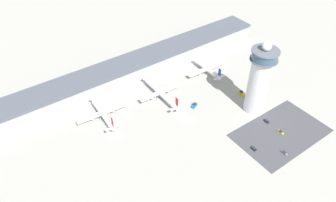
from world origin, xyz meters
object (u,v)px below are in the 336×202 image
object	(u,v)px
service_truck_fuel	(194,105)
airplane_gate_alpha	(102,113)
control_tower	(259,79)
car_grey_coupe	(281,132)
service_truck_catering	(242,93)
car_silver_sedan	(254,149)
airplane_gate_bravo	(160,93)
car_red_hatchback	(284,153)
airplane_gate_charlie	(207,69)
car_white_wagon	(266,121)

from	to	relation	value
service_truck_fuel	airplane_gate_alpha	bearing A→B (deg)	155.30
control_tower	car_grey_coupe	xyz separation A→B (m)	(-2.97, -28.45, -26.43)
service_truck_catering	car_silver_sedan	distance (m)	56.67
control_tower	airplane_gate_alpha	size ratio (longest dim) A/B	1.49
airplane_gate_bravo	car_red_hatchback	xyz separation A→B (m)	(32.78, -92.89, -4.05)
airplane_gate_charlie	airplane_gate_bravo	bearing A→B (deg)	-175.75
control_tower	service_truck_catering	xyz separation A→B (m)	(5.10, 17.00, -25.97)
service_truck_fuel	service_truck_catering	bearing A→B (deg)	-14.96
airplane_gate_alpha	car_grey_coupe	world-z (taller)	airplane_gate_alpha
car_red_hatchback	car_grey_coupe	bearing A→B (deg)	46.31
airplane_gate_bravo	car_grey_coupe	size ratio (longest dim) A/B	10.29
airplane_gate_charlie	car_red_hatchback	world-z (taller)	airplane_gate_charlie
control_tower	airplane_gate_alpha	world-z (taller)	control_tower
airplane_gate_alpha	airplane_gate_bravo	xyz separation A→B (m)	(46.69, -4.61, -0.08)
service_truck_catering	car_silver_sedan	size ratio (longest dim) A/B	1.69
airplane_gate_charlie	service_truck_fuel	xyz separation A→B (m)	(-35.70, -27.37, -3.57)
airplane_gate_alpha	car_white_wagon	distance (m)	116.65
car_white_wagon	car_red_hatchback	distance (m)	29.52
airplane_gate_bravo	control_tower	bearing A→B (deg)	-46.42
airplane_gate_bravo	airplane_gate_charlie	bearing A→B (deg)	4.25
airplane_gate_charlie	car_grey_coupe	xyz separation A→B (m)	(-4.83, -83.22, -3.84)
control_tower	service_truck_fuel	bearing A→B (deg)	141.00
service_truck_fuel	car_red_hatchback	distance (m)	71.58
service_truck_catering	car_white_wagon	bearing A→B (deg)	-103.69
airplane_gate_bravo	service_truck_fuel	xyz separation A→B (m)	(14.72, -23.63, -3.73)
service_truck_catering	car_red_hatchback	distance (m)	62.46
airplane_gate_charlie	car_silver_sedan	bearing A→B (deg)	-110.61
car_grey_coupe	car_white_wagon	bearing A→B (deg)	89.19
car_red_hatchback	service_truck_catering	bearing A→B (deg)	70.47
airplane_gate_charlie	service_truck_catering	size ratio (longest dim) A/B	5.48
airplane_gate_alpha	car_grey_coupe	bearing A→B (deg)	-42.34
airplane_gate_bravo	car_red_hatchback	bearing A→B (deg)	-70.57
car_grey_coupe	car_silver_sedan	bearing A→B (deg)	179.13
car_grey_coupe	service_truck_catering	bearing A→B (deg)	79.94
car_red_hatchback	car_white_wagon	bearing A→B (deg)	63.88
airplane_gate_charlie	car_grey_coupe	bearing A→B (deg)	-93.32
airplane_gate_charlie	car_white_wagon	xyz separation A→B (m)	(-4.64, -70.14, -3.82)
car_silver_sedan	car_grey_coupe	distance (m)	26.32
airplane_gate_bravo	car_silver_sedan	bearing A→B (deg)	-76.30
airplane_gate_alpha	car_silver_sedan	distance (m)	106.64
car_silver_sedan	car_red_hatchback	xyz separation A→B (m)	(13.50, -13.81, -0.02)
car_white_wagon	service_truck_fuel	bearing A→B (deg)	125.99
airplane_gate_bravo	airplane_gate_charlie	size ratio (longest dim) A/B	1.20
airplane_gate_bravo	car_white_wagon	distance (m)	80.74
car_white_wagon	car_grey_coupe	xyz separation A→B (m)	(-0.18, -13.09, -0.02)
control_tower	airplane_gate_alpha	bearing A→B (deg)	149.70
airplane_gate_charlie	car_white_wagon	distance (m)	70.39
airplane_gate_charlie	car_red_hatchback	distance (m)	98.31
service_truck_fuel	car_red_hatchback	bearing A→B (deg)	-75.39
airplane_gate_alpha	car_grey_coupe	size ratio (longest dim) A/B	8.68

